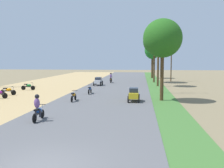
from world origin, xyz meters
TOP-DOWN VIEW (x-y plane):
  - parked_motorbike_sixth at (-10.63, 17.71)m, footprint 1.80×0.54m
  - parked_motorbike_seventh at (-10.47, 22.34)m, footprint 1.80×0.54m
  - median_tree_nearest at (5.41, 15.86)m, footprint 3.55×3.55m
  - median_tree_second at (5.90, 29.21)m, footprint 3.02×3.02m
  - median_tree_third at (5.65, 35.52)m, footprint 3.77×3.77m
  - median_tree_fourth at (5.77, 45.77)m, footprint 3.16×3.16m
  - streetlamp_near at (5.80, 21.43)m, footprint 3.16×0.20m
  - streetlamp_mid at (5.80, 38.65)m, footprint 3.16×0.20m
  - utility_pole_near at (8.79, 38.42)m, footprint 1.80×0.20m
  - car_hatchback_yellow at (2.86, 14.85)m, footprint 1.04×2.00m
  - car_sedan_white at (-2.75, 29.05)m, footprint 1.10×2.26m
  - motorbike_ahead_second at (-2.80, 6.73)m, footprint 0.54×1.80m
  - motorbike_ahead_third at (-2.59, 14.46)m, footprint 0.54×1.80m
  - motorbike_ahead_fourth at (-2.13, 19.68)m, footprint 0.54×1.80m
  - motorbike_ahead_fifth at (-1.39, 33.51)m, footprint 0.54×1.80m

SIDE VIEW (x-z plane):
  - parked_motorbike_sixth at x=-10.63m, z-range 0.08..1.02m
  - parked_motorbike_seventh at x=-10.47m, z-range 0.08..1.02m
  - motorbike_ahead_third at x=-2.59m, z-range 0.10..1.04m
  - motorbike_ahead_fourth at x=-2.13m, z-range 0.10..1.04m
  - car_sedan_white at x=-2.75m, z-range 0.15..1.34m
  - car_hatchback_yellow at x=2.86m, z-range 0.13..1.36m
  - motorbike_ahead_second at x=-2.80m, z-range 0.03..1.69m
  - motorbike_ahead_fifth at x=-1.39m, z-range 0.03..1.69m
  - streetlamp_near at x=5.80m, z-range 0.65..8.12m
  - utility_pole_near at x=8.79m, z-range 0.19..8.64m
  - streetlamp_mid at x=5.80m, z-range 0.65..8.30m
  - median_tree_nearest at x=5.41m, z-range 2.00..9.50m
  - median_tree_fourth at x=5.77m, z-range 1.96..9.61m
  - median_tree_third at x=5.65m, z-range 2.44..11.18m
  - median_tree_second at x=5.90m, z-range 3.01..11.98m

